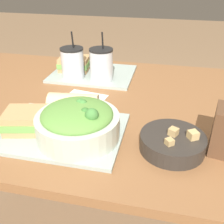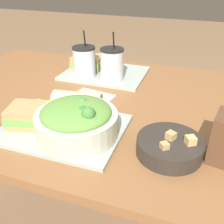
{
  "view_description": "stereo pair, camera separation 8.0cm",
  "coord_description": "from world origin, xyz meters",
  "px_view_note": "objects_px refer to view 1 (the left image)",
  "views": [
    {
      "loc": [
        0.35,
        -0.88,
        1.21
      ],
      "look_at": [
        0.19,
        -0.2,
        0.81
      ],
      "focal_mm": 42.0,
      "sensor_mm": 36.0,
      "label": 1
    },
    {
      "loc": [
        0.42,
        -0.86,
        1.21
      ],
      "look_at": [
        0.19,
        -0.2,
        0.81
      ],
      "focal_mm": 42.0,
      "sensor_mm": 36.0,
      "label": 2
    }
  ],
  "objects_px": {
    "baguette_near": "(74,105)",
    "sandwich_far": "(74,64)",
    "napkin_folded": "(85,98)",
    "soup_bowl": "(172,142)",
    "sandwich_near": "(30,120)",
    "salad_bowl": "(78,122)",
    "drink_cup_dark": "(73,64)",
    "drink_cup_red": "(101,66)"
  },
  "relations": [
    {
      "from": "sandwich_near",
      "to": "drink_cup_red",
      "type": "distance_m",
      "value": 0.46
    },
    {
      "from": "sandwich_near",
      "to": "baguette_near",
      "type": "bearing_deg",
      "value": 36.26
    },
    {
      "from": "drink_cup_dark",
      "to": "drink_cup_red",
      "type": "xyz_separation_m",
      "value": [
        0.13,
        0.0,
        0.0
      ]
    },
    {
      "from": "salad_bowl",
      "to": "drink_cup_dark",
      "type": "bearing_deg",
      "value": 111.67
    },
    {
      "from": "sandwich_near",
      "to": "sandwich_far",
      "type": "bearing_deg",
      "value": 82.09
    },
    {
      "from": "salad_bowl",
      "to": "napkin_folded",
      "type": "xyz_separation_m",
      "value": [
        -0.07,
        0.27,
        -0.06
      ]
    },
    {
      "from": "sandwich_near",
      "to": "soup_bowl",
      "type": "bearing_deg",
      "value": -11.65
    },
    {
      "from": "soup_bowl",
      "to": "sandwich_near",
      "type": "height_order",
      "value": "sandwich_near"
    },
    {
      "from": "sandwich_near",
      "to": "drink_cup_dark",
      "type": "xyz_separation_m",
      "value": [
        -0.02,
        0.44,
        0.03
      ]
    },
    {
      "from": "soup_bowl",
      "to": "sandwich_far",
      "type": "xyz_separation_m",
      "value": [
        -0.48,
        0.52,
        0.02
      ]
    },
    {
      "from": "sandwich_near",
      "to": "salad_bowl",
      "type": "bearing_deg",
      "value": -15.31
    },
    {
      "from": "soup_bowl",
      "to": "drink_cup_dark",
      "type": "distance_m",
      "value": 0.63
    },
    {
      "from": "salad_bowl",
      "to": "napkin_folded",
      "type": "distance_m",
      "value": 0.29
    },
    {
      "from": "sandwich_far",
      "to": "sandwich_near",
      "type": "bearing_deg",
      "value": -90.96
    },
    {
      "from": "drink_cup_red",
      "to": "napkin_folded",
      "type": "relative_size",
      "value": 1.21
    },
    {
      "from": "sandwich_far",
      "to": "drink_cup_dark",
      "type": "height_order",
      "value": "drink_cup_dark"
    },
    {
      "from": "salad_bowl",
      "to": "baguette_near",
      "type": "distance_m",
      "value": 0.14
    },
    {
      "from": "sandwich_far",
      "to": "drink_cup_dark",
      "type": "bearing_deg",
      "value": -78.89
    },
    {
      "from": "baguette_near",
      "to": "napkin_folded",
      "type": "distance_m",
      "value": 0.15
    },
    {
      "from": "salad_bowl",
      "to": "sandwich_near",
      "type": "relative_size",
      "value": 1.42
    },
    {
      "from": "salad_bowl",
      "to": "sandwich_far",
      "type": "bearing_deg",
      "value": 110.85
    },
    {
      "from": "drink_cup_dark",
      "to": "drink_cup_red",
      "type": "relative_size",
      "value": 0.98
    },
    {
      "from": "soup_bowl",
      "to": "drink_cup_red",
      "type": "xyz_separation_m",
      "value": [
        -0.32,
        0.43,
        0.05
      ]
    },
    {
      "from": "soup_bowl",
      "to": "sandwich_far",
      "type": "relative_size",
      "value": 1.21
    },
    {
      "from": "baguette_near",
      "to": "sandwich_far",
      "type": "relative_size",
      "value": 1.14
    },
    {
      "from": "drink_cup_dark",
      "to": "sandwich_near",
      "type": "bearing_deg",
      "value": -87.96
    },
    {
      "from": "soup_bowl",
      "to": "sandwich_near",
      "type": "bearing_deg",
      "value": -179.09
    },
    {
      "from": "sandwich_far",
      "to": "drink_cup_red",
      "type": "height_order",
      "value": "drink_cup_red"
    },
    {
      "from": "sandwich_near",
      "to": "drink_cup_red",
      "type": "bearing_deg",
      "value": 62.52
    },
    {
      "from": "soup_bowl",
      "to": "baguette_near",
      "type": "height_order",
      "value": "baguette_near"
    },
    {
      "from": "baguette_near",
      "to": "soup_bowl",
      "type": "bearing_deg",
      "value": -115.33
    },
    {
      "from": "baguette_near",
      "to": "napkin_folded",
      "type": "height_order",
      "value": "baguette_near"
    },
    {
      "from": "soup_bowl",
      "to": "baguette_near",
      "type": "bearing_deg",
      "value": 161.45
    },
    {
      "from": "baguette_near",
      "to": "drink_cup_red",
      "type": "relative_size",
      "value": 0.83
    },
    {
      "from": "drink_cup_dark",
      "to": "drink_cup_red",
      "type": "height_order",
      "value": "drink_cup_red"
    },
    {
      "from": "baguette_near",
      "to": "drink_cup_dark",
      "type": "height_order",
      "value": "drink_cup_dark"
    },
    {
      "from": "drink_cup_red",
      "to": "napkin_folded",
      "type": "bearing_deg",
      "value": -97.9
    },
    {
      "from": "baguette_near",
      "to": "sandwich_far",
      "type": "xyz_separation_m",
      "value": [
        -0.15,
        0.41,
        -0.01
      ]
    },
    {
      "from": "baguette_near",
      "to": "napkin_folded",
      "type": "xyz_separation_m",
      "value": [
        -0.01,
        0.15,
        -0.05
      ]
    },
    {
      "from": "salad_bowl",
      "to": "baguette_near",
      "type": "relative_size",
      "value": 1.4
    },
    {
      "from": "soup_bowl",
      "to": "drink_cup_dark",
      "type": "bearing_deg",
      "value": 136.38
    },
    {
      "from": "baguette_near",
      "to": "drink_cup_red",
      "type": "xyz_separation_m",
      "value": [
        0.01,
        0.32,
        0.03
      ]
    }
  ]
}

